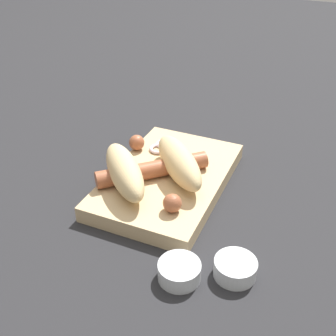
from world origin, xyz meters
name	(u,v)px	position (x,y,z in m)	size (l,w,h in m)	color
ground_plane	(168,186)	(0.00, 0.00, 0.00)	(3.00, 3.00, 0.00)	#232326
food_tray	(168,180)	(0.00, 0.00, 0.01)	(0.27, 0.17, 0.03)	tan
bread_roll	(153,166)	(-0.03, 0.01, 0.05)	(0.20, 0.20, 0.05)	#DBBC84
sausage	(153,170)	(-0.02, 0.02, 0.04)	(0.16, 0.15, 0.03)	#9E5638
pickled_veggies	(164,148)	(0.06, 0.04, 0.03)	(0.06, 0.06, 0.01)	#F99E4C
condiment_cup_near	(179,272)	(-0.17, -0.09, 0.01)	(0.05, 0.05, 0.02)	silver
condiment_cup_far	(235,269)	(-0.14, -0.15, 0.01)	(0.05, 0.05, 0.02)	silver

